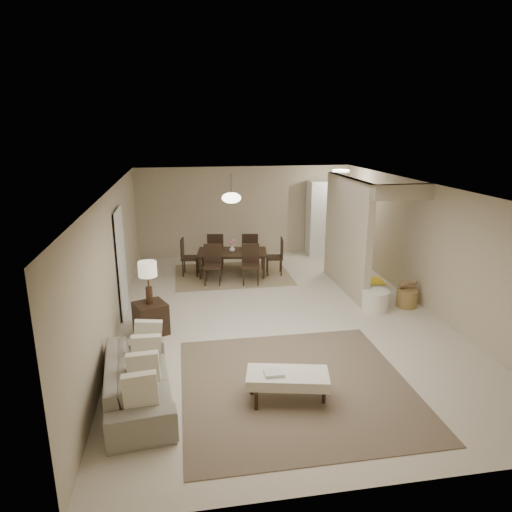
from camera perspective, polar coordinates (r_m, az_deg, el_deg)
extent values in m
plane|color=beige|center=(9.00, 2.79, -7.36)|extent=(9.00, 9.00, 0.00)
plane|color=white|center=(8.34, 3.02, 8.63)|extent=(9.00, 9.00, 0.00)
plane|color=#BAAA8C|center=(12.91, -1.39, 5.61)|extent=(6.00, 0.00, 6.00)
plane|color=#BAAA8C|center=(8.48, -17.31, -0.59)|extent=(0.00, 9.00, 9.00)
plane|color=#BAAA8C|center=(9.67, 20.55, 1.10)|extent=(0.00, 9.00, 9.00)
cube|color=#BAAA8C|center=(10.26, 11.27, 2.61)|extent=(0.15, 2.50, 2.50)
cube|color=black|center=(9.11, -16.54, -0.91)|extent=(0.04, 0.90, 2.04)
cube|color=white|center=(13.15, 9.06, 4.72)|extent=(1.20, 0.55, 2.10)
cylinder|color=white|center=(12.05, 10.56, 10.42)|extent=(0.44, 0.44, 0.05)
cube|color=brown|center=(6.76, 5.01, -15.80)|extent=(3.20, 3.20, 0.01)
imported|color=gray|center=(6.47, -14.48, -14.79)|extent=(2.16, 1.04, 0.61)
cube|color=white|center=(6.31, 3.96, -14.97)|extent=(1.17, 0.72, 0.15)
cylinder|color=black|center=(6.18, 0.02, -17.78)|extent=(0.05, 0.05, 0.25)
cylinder|color=black|center=(6.37, 8.48, -16.84)|extent=(0.05, 0.05, 0.25)
cylinder|color=black|center=(6.48, -0.54, -16.02)|extent=(0.05, 0.05, 0.25)
cylinder|color=black|center=(6.66, 7.49, -15.20)|extent=(0.05, 0.05, 0.25)
cube|color=black|center=(8.35, -13.01, -7.59)|extent=(0.68, 0.68, 0.57)
cylinder|color=#452E1D|center=(8.19, -13.20, -4.81)|extent=(0.12, 0.12, 0.30)
cylinder|color=#452E1D|center=(8.09, -13.32, -2.96)|extent=(0.03, 0.03, 0.26)
cylinder|color=beige|center=(8.03, -13.41, -1.60)|extent=(0.32, 0.32, 0.26)
cylinder|color=white|center=(9.43, 14.68, -5.44)|extent=(0.53, 0.53, 0.41)
cylinder|color=olive|center=(9.83, 18.32, -5.03)|extent=(0.48, 0.48, 0.36)
cube|color=#8D7C57|center=(11.35, -2.95, -2.33)|extent=(2.80, 2.10, 0.01)
imported|color=black|center=(11.27, -2.97, -0.93)|extent=(1.80, 1.17, 0.59)
imported|color=white|center=(11.16, -3.00, 0.91)|extent=(0.19, 0.19, 0.15)
cube|color=gold|center=(11.18, 13.17, -3.04)|extent=(1.08, 0.76, 0.01)
cylinder|color=#452E1D|center=(10.87, -3.12, 8.98)|extent=(0.02, 0.02, 0.50)
ellipsoid|color=#FFEAC6|center=(10.91, -3.09, 7.26)|extent=(0.46, 0.46, 0.25)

